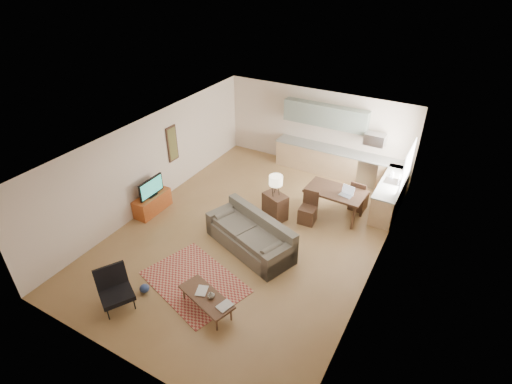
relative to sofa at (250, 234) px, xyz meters
The scene contains 25 objects.
room 1.09m from the sofa, 118.25° to the left, with size 9.00×9.00×9.00m.
kitchen_counter_back 4.75m from the sofa, 82.59° to the left, with size 4.26×0.64×0.92m, color tan, non-canonical shape.
kitchen_counter_right 4.41m from the sofa, 53.21° to the left, with size 0.64×2.26×0.92m, color tan, non-canonical shape.
kitchen_range 5.02m from the sofa, 70.03° to the left, with size 0.62×0.62×0.90m, color #A5A8AD.
kitchen_microwave 5.15m from the sofa, 70.11° to the left, with size 0.62×0.40×0.35m, color #A5A8AD.
upper_cabinets 5.09m from the sofa, 89.85° to the left, with size 2.80×0.34×0.70m, color gray.
window_right 4.73m from the sofa, 50.22° to the left, with size 0.02×1.40×1.05m, color white.
wall_art_left 3.94m from the sofa, 157.70° to the left, with size 0.06×0.42×1.10m, color olive, non-canonical shape.
triptych 5.19m from the sofa, 94.42° to the left, with size 1.70×0.04×0.50m, color beige, non-canonical shape.
rug 1.81m from the sofa, 106.54° to the right, with size 2.32×1.60×0.02m, color maroon.
sofa is the anchor object (origin of this frame).
coffee_table 2.23m from the sofa, 84.36° to the right, with size 1.31×0.52×0.40m, color #492E1E, non-canonical shape.
book_a 2.17m from the sofa, 91.24° to the right, with size 0.32×0.36×0.03m, color maroon.
book_b 2.29m from the sofa, 74.89° to the right, with size 0.31×0.37×0.02m, color navy.
vase 2.21m from the sofa, 81.34° to the right, with size 0.18×0.18×0.16m, color black.
armchair 3.40m from the sofa, 116.15° to the right, with size 0.77×0.77×0.88m, color black, non-canonical shape.
tv_credenza 3.30m from the sofa, behind, with size 0.45×1.18×0.54m, color #9B4219, non-canonical shape.
tv 3.27m from the sofa, behind, with size 0.09×0.91×0.54m, color black, non-canonical shape.
console_table 1.50m from the sofa, 91.73° to the left, with size 0.66×0.44×0.77m, color #362217, non-canonical shape.
table_lamp 1.63m from the sofa, 91.73° to the left, with size 0.37×0.37×0.62m, color beige, non-canonical shape.
dining_table 2.79m from the sofa, 61.07° to the left, with size 1.62×0.93×0.82m, color #362217, non-canonical shape.
dining_chair_near 1.95m from the sofa, 64.69° to the left, with size 0.44×0.46×0.93m, color #362217, non-canonical shape.
dining_chair_far 3.64m from the sofa, 59.13° to the left, with size 0.45×0.48×0.95m, color #362217, non-canonical shape.
laptop 2.92m from the sofa, 54.37° to the left, with size 0.35×0.26×0.26m, color #A5A8AD, non-canonical shape.
soap_bottle 4.65m from the sofa, 56.52° to the left, with size 0.10×0.10×0.19m, color beige.
Camera 1 is at (4.31, -7.39, 6.66)m, focal length 28.00 mm.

